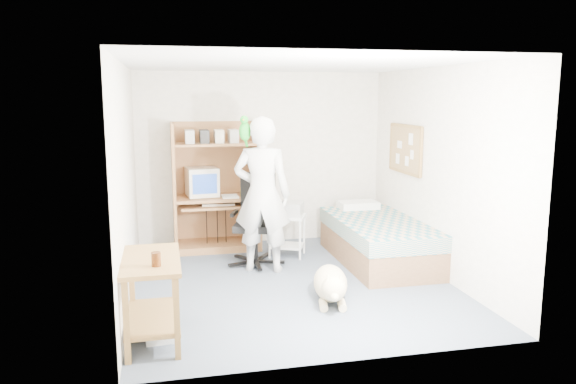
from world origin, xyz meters
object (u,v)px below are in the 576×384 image
(dog, at_px, (331,284))
(side_desk, at_px, (152,286))
(computer_hutch, at_px, (216,192))
(office_chair, at_px, (256,232))
(printer_cart, at_px, (287,229))
(bed, at_px, (378,240))
(person, at_px, (262,195))

(dog, bearing_deg, side_desk, -150.06)
(computer_hutch, height_order, dog, computer_hutch)
(office_chair, bearing_deg, printer_cart, 46.53)
(bed, bearing_deg, side_desk, -147.50)
(dog, bearing_deg, bed, 62.95)
(bed, relative_size, office_chair, 1.75)
(computer_hutch, xyz_separation_m, person, (0.46, -1.16, 0.14))
(printer_cart, bearing_deg, office_chair, -128.15)
(office_chair, distance_m, dog, 1.62)
(printer_cart, bearing_deg, computer_hutch, 169.91)
(dog, relative_size, printer_cart, 1.89)
(computer_hutch, relative_size, bed, 0.89)
(printer_cart, bearing_deg, side_desk, -102.77)
(bed, height_order, side_desk, side_desk)
(side_desk, bearing_deg, dog, 17.56)
(bed, height_order, person, person)
(dog, xyz_separation_m, printer_cart, (-0.09, 1.75, 0.19))
(side_desk, bearing_deg, computer_hutch, 73.86)
(bed, xyz_separation_m, office_chair, (-1.57, 0.27, 0.12))
(office_chair, height_order, person, person)
(side_desk, relative_size, dog, 0.90)
(bed, bearing_deg, printer_cart, 154.94)
(computer_hutch, distance_m, printer_cart, 1.17)
(office_chair, distance_m, person, 0.63)
(bed, height_order, printer_cart, bed)
(bed, distance_m, office_chair, 1.60)
(person, bearing_deg, office_chair, -65.84)
(office_chair, xyz_separation_m, printer_cart, (0.46, 0.25, -0.04))
(computer_hutch, relative_size, printer_cart, 3.07)
(computer_hutch, xyz_separation_m, dog, (0.98, -2.36, -0.64))
(office_chair, relative_size, dog, 1.04)
(person, relative_size, printer_cart, 3.27)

